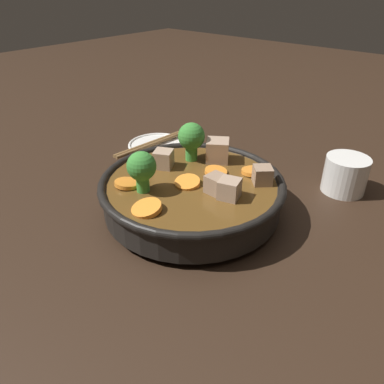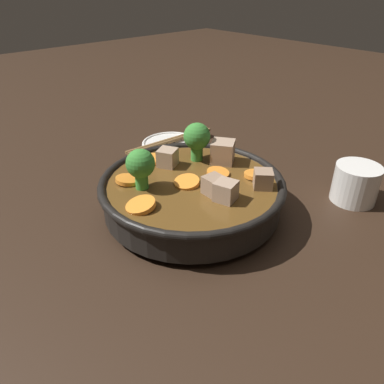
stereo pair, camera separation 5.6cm
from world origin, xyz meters
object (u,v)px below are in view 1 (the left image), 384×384
(chopsticks_pair, at_px, (157,142))
(tea_cup, at_px, (345,174))
(stirfry_bowl, at_px, (192,190))
(side_saucer, at_px, (157,146))

(chopsticks_pair, bearing_deg, tea_cup, 13.26)
(stirfry_bowl, bearing_deg, chopsticks_pair, 148.03)
(side_saucer, distance_m, tea_cup, 0.37)
(stirfry_bowl, distance_m, chopsticks_pair, 0.25)
(stirfry_bowl, xyz_separation_m, tea_cup, (0.15, 0.22, -0.01))
(side_saucer, bearing_deg, chopsticks_pair, 0.00)
(stirfry_bowl, distance_m, tea_cup, 0.26)
(side_saucer, relative_size, chopsticks_pair, 0.57)
(side_saucer, height_order, tea_cup, tea_cup)
(stirfry_bowl, bearing_deg, side_saucer, 148.03)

